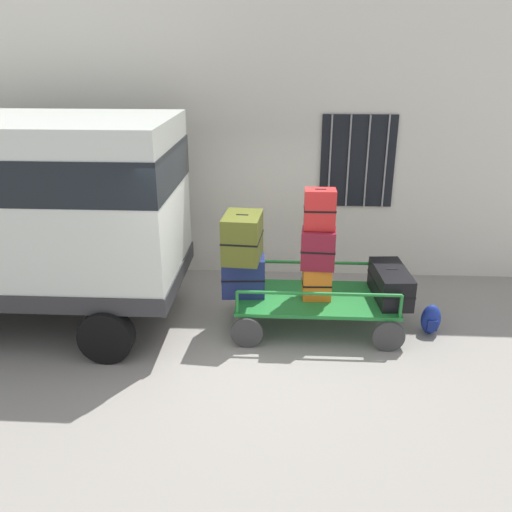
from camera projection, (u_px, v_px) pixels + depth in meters
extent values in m
plane|color=gray|center=(252.00, 338.00, 7.35)|extent=(40.00, 40.00, 0.00)
cube|color=silver|center=(261.00, 128.00, 8.72)|extent=(12.00, 0.30, 5.00)
cube|color=black|center=(358.00, 161.00, 8.67)|extent=(1.20, 0.04, 1.50)
cylinder|color=gray|center=(330.00, 162.00, 8.65)|extent=(0.03, 0.03, 1.50)
cylinder|color=gray|center=(349.00, 162.00, 8.64)|extent=(0.03, 0.03, 1.50)
cylinder|color=gray|center=(367.00, 162.00, 8.62)|extent=(0.03, 0.03, 1.50)
cylinder|color=gray|center=(386.00, 162.00, 8.61)|extent=(0.03, 0.03, 1.50)
cube|color=silver|center=(20.00, 203.00, 7.18)|extent=(4.26, 2.03, 2.26)
cube|color=black|center=(14.00, 166.00, 6.99)|extent=(4.28, 2.05, 0.55)
cube|color=#2D2D30|center=(32.00, 272.00, 7.55)|extent=(4.30, 2.07, 0.24)
cylinder|color=black|center=(106.00, 336.00, 6.69)|extent=(0.70, 0.22, 0.70)
cube|color=#1E722D|center=(316.00, 298.00, 7.46)|extent=(2.20, 1.14, 0.05)
cylinder|color=#383838|center=(388.00, 337.00, 6.96)|extent=(0.43, 0.06, 0.43)
cylinder|color=#383838|center=(375.00, 297.00, 8.05)|extent=(0.43, 0.06, 0.43)
cylinder|color=#383838|center=(247.00, 333.00, 7.05)|extent=(0.43, 0.06, 0.43)
cylinder|color=#383838|center=(252.00, 294.00, 8.14)|extent=(0.43, 0.06, 0.43)
cylinder|color=#1E722D|center=(401.00, 306.00, 6.85)|extent=(0.04, 0.04, 0.31)
cylinder|color=#1E722D|center=(387.00, 274.00, 7.83)|extent=(0.04, 0.04, 0.31)
cylinder|color=#1E722D|center=(237.00, 302.00, 6.96)|extent=(0.04, 0.04, 0.31)
cylinder|color=#1E722D|center=(243.00, 270.00, 7.94)|extent=(0.04, 0.04, 0.31)
cylinder|color=#1E722D|center=(319.00, 294.00, 6.85)|extent=(2.12, 0.04, 0.04)
cylinder|color=#1E722D|center=(315.00, 263.00, 7.83)|extent=(2.12, 0.04, 0.04)
cube|color=navy|center=(243.00, 276.00, 7.43)|extent=(0.62, 0.40, 0.56)
cube|color=black|center=(243.00, 276.00, 7.43)|extent=(0.63, 0.41, 0.02)
cube|color=black|center=(243.00, 258.00, 7.33)|extent=(0.16, 0.04, 0.02)
cube|color=#4C5119|center=(243.00, 237.00, 7.15)|extent=(0.53, 0.70, 0.63)
cube|color=black|center=(243.00, 237.00, 7.15)|extent=(0.54, 0.71, 0.02)
cube|color=black|center=(242.00, 215.00, 7.03)|extent=(0.16, 0.04, 0.02)
cube|color=orange|center=(317.00, 283.00, 7.35)|extent=(0.40, 0.32, 0.46)
cube|color=black|center=(317.00, 283.00, 7.35)|extent=(0.41, 0.33, 0.02)
cube|color=black|center=(317.00, 268.00, 7.27)|extent=(0.14, 0.04, 0.02)
cube|color=maroon|center=(318.00, 248.00, 7.17)|extent=(0.47, 0.40, 0.54)
cube|color=black|center=(318.00, 248.00, 7.17)|extent=(0.49, 0.41, 0.02)
cube|color=black|center=(319.00, 230.00, 7.07)|extent=(0.16, 0.04, 0.02)
cube|color=#B21E1E|center=(320.00, 209.00, 7.00)|extent=(0.41, 0.27, 0.53)
cube|color=black|center=(320.00, 209.00, 7.00)|extent=(0.42, 0.28, 0.02)
cube|color=black|center=(321.00, 190.00, 6.90)|extent=(0.14, 0.03, 0.02)
cube|color=black|center=(390.00, 284.00, 7.35)|extent=(0.49, 0.98, 0.43)
cube|color=black|center=(390.00, 284.00, 7.35)|extent=(0.50, 0.99, 0.02)
cube|color=black|center=(392.00, 270.00, 7.27)|extent=(0.15, 0.04, 0.02)
ellipsoid|color=navy|center=(431.00, 319.00, 7.38)|extent=(0.27, 0.19, 0.44)
cube|color=navy|center=(432.00, 325.00, 7.31)|extent=(0.14, 0.06, 0.15)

